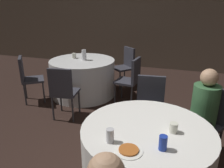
# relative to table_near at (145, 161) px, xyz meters

# --- Properties ---
(wall_back) EXTENTS (16.00, 0.06, 2.80)m
(wall_back) POSITION_rel_table_near_xyz_m (-0.03, 4.73, 1.02)
(wall_back) COLOR #7A6B5B
(wall_back) RESTS_ON ground_plane
(table_near) EXTENTS (1.24, 1.24, 0.75)m
(table_near) POSITION_rel_table_near_xyz_m (0.00, 0.00, 0.00)
(table_near) COLOR white
(table_near) RESTS_ON ground_plane
(table_far) EXTENTS (1.33, 1.33, 0.75)m
(table_far) POSITION_rel_table_near_xyz_m (-1.68, 2.18, 0.00)
(table_far) COLOR white
(table_far) RESTS_ON ground_plane
(chair_near_north) EXTENTS (0.44, 0.45, 0.90)m
(chair_near_north) POSITION_rel_table_near_xyz_m (-0.12, 1.03, 0.17)
(chair_near_north) COLOR #383842
(chair_near_north) RESTS_ON ground_plane
(chair_near_northeast) EXTENTS (0.56, 0.56, 0.90)m
(chair_near_northeast) POSITION_rel_table_near_xyz_m (0.60, 0.84, 0.17)
(chair_near_northeast) COLOR #383842
(chair_near_northeast) RESTS_ON ground_plane
(chair_far_east) EXTENTS (0.45, 0.45, 0.90)m
(chair_far_east) POSITION_rel_table_near_xyz_m (-0.62, 2.04, 0.17)
(chair_far_east) COLOR #383842
(chair_far_east) RESTS_ON ground_plane
(chair_far_southwest) EXTENTS (0.56, 0.56, 0.90)m
(chair_far_southwest) POSITION_rel_table_near_xyz_m (-2.54, 1.53, 0.17)
(chair_far_southwest) COLOR #383842
(chair_far_southwest) RESTS_ON ground_plane
(chair_far_south) EXTENTS (0.45, 0.46, 0.90)m
(chair_far_south) POSITION_rel_table_near_xyz_m (-1.53, 1.11, 0.17)
(chair_far_south) COLOR #383842
(chair_far_south) RESTS_ON ground_plane
(chair_far_northeast) EXTENTS (0.56, 0.56, 0.90)m
(chair_far_northeast) POSITION_rel_table_near_xyz_m (-0.96, 2.97, 0.17)
(chair_far_northeast) COLOR #383842
(chair_far_northeast) RESTS_ON ground_plane
(person_green_jacket) EXTENTS (0.43, 0.45, 1.16)m
(person_green_jacket) POSITION_rel_table_near_xyz_m (0.50, 0.70, 0.20)
(person_green_jacket) COLOR #282828
(person_green_jacket) RESTS_ON ground_plane
(pizza_plate_near) EXTENTS (0.23, 0.23, 0.02)m
(pizza_plate_near) POSITION_rel_table_near_xyz_m (-0.09, -0.38, 0.38)
(pizza_plate_near) COLOR white
(pizza_plate_near) RESTS_ON table_near
(soda_can_blue) EXTENTS (0.07, 0.07, 0.12)m
(soda_can_blue) POSITION_rel_table_near_xyz_m (0.16, -0.28, 0.44)
(soda_can_blue) COLOR #1E38A5
(soda_can_blue) RESTS_ON table_near
(soda_can_silver) EXTENTS (0.07, 0.07, 0.12)m
(soda_can_silver) POSITION_rel_table_near_xyz_m (-0.26, -0.31, 0.44)
(soda_can_silver) COLOR silver
(soda_can_silver) RESTS_ON table_near
(cup_near) EXTENTS (0.07, 0.07, 0.09)m
(cup_near) POSITION_rel_table_near_xyz_m (0.23, 0.00, 0.42)
(cup_near) COLOR silver
(cup_near) RESTS_ON table_near
(bottle_far) EXTENTS (0.09, 0.09, 0.21)m
(bottle_far) POSITION_rel_table_near_xyz_m (-1.64, 2.19, 0.48)
(bottle_far) COLOR white
(bottle_far) RESTS_ON table_far
(cup_far) EXTENTS (0.08, 0.08, 0.10)m
(cup_far) POSITION_rel_table_near_xyz_m (-1.91, 2.28, 0.43)
(cup_far) COLOR silver
(cup_far) RESTS_ON table_far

